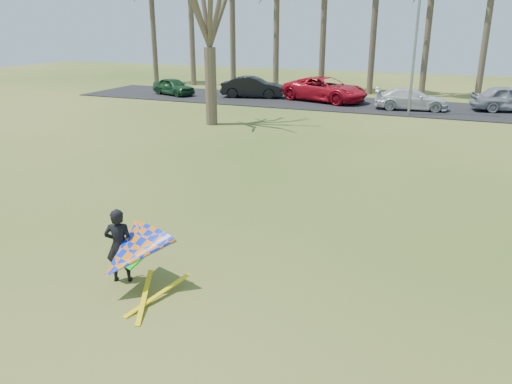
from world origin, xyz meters
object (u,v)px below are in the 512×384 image
at_px(car_2, 325,89).
at_px(kite_flyer, 128,253).
at_px(car_1, 253,87).
at_px(car_4, 512,99).
at_px(streetlight, 419,40).
at_px(car_3, 411,99).
at_px(car_0, 173,86).

xyz_separation_m(car_2, kite_flyer, (2.92, -27.55, -0.07)).
height_order(car_1, car_4, car_4).
xyz_separation_m(streetlight, car_4, (5.71, 3.76, -3.59)).
relative_size(car_2, kite_flyer, 2.57).
xyz_separation_m(car_4, kite_flyer, (-9.15, -27.81, -0.03)).
height_order(streetlight, car_3, streetlight).
relative_size(car_0, car_2, 0.62).
xyz_separation_m(car_2, car_3, (6.11, -1.39, -0.18)).
xyz_separation_m(streetlight, car_3, (-0.25, 2.11, -3.73)).
bearing_deg(streetlight, car_3, 96.85).
bearing_deg(car_4, car_2, 77.74).
xyz_separation_m(car_0, car_3, (17.95, -0.12, 0.03)).
distance_m(car_0, car_1, 6.37).
distance_m(car_0, car_3, 17.95).
xyz_separation_m(car_0, car_1, (6.27, 1.09, 0.12)).
bearing_deg(car_4, streetlight, 109.88).
xyz_separation_m(car_2, car_4, (12.07, 0.26, -0.04)).
relative_size(car_0, car_4, 0.80).
bearing_deg(car_3, car_4, -82.73).
height_order(car_2, car_3, car_2).
distance_m(car_1, car_4, 17.65).
bearing_deg(car_2, car_1, 110.35).
bearing_deg(car_4, car_0, 80.18).
bearing_deg(car_1, car_0, 87.00).
height_order(car_0, car_3, car_3).
xyz_separation_m(car_3, kite_flyer, (-3.18, -26.16, 0.11)).
bearing_deg(car_0, kite_flyer, -130.32).
bearing_deg(car_1, car_2, -100.98).
bearing_deg(kite_flyer, car_3, 83.06).
relative_size(car_1, car_4, 0.98).
bearing_deg(car_0, car_3, -70.02).
xyz_separation_m(streetlight, car_0, (-18.20, 2.23, -3.76)).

